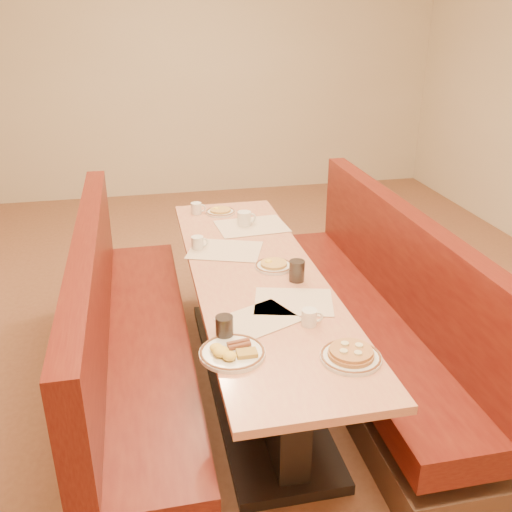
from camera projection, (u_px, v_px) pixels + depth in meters
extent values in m
plane|color=#9E6647|center=(256.00, 384.00, 3.47)|extent=(8.00, 8.00, 0.00)
cube|color=beige|center=(183.00, 74.00, 6.49)|extent=(6.00, 0.04, 2.80)
cube|color=black|center=(256.00, 380.00, 3.46)|extent=(0.55, 1.88, 0.06)
cube|color=black|center=(256.00, 334.00, 3.33)|extent=(0.15, 1.75, 0.71)
cube|color=tan|center=(256.00, 276.00, 3.18)|extent=(0.70, 2.50, 0.04)
cube|color=#4C3326|center=(143.00, 385.00, 3.31)|extent=(0.55, 2.50, 0.20)
cube|color=#621D10|center=(139.00, 345.00, 3.20)|extent=(0.55, 2.50, 0.16)
cube|color=#621D10|center=(91.00, 288.00, 3.00)|extent=(0.12, 2.50, 0.60)
cube|color=#4C3326|center=(362.00, 357.00, 3.56)|extent=(0.55, 2.50, 0.20)
cube|color=#621D10|center=(365.00, 320.00, 3.45)|extent=(0.55, 2.50, 0.16)
cube|color=#621D10|center=(405.00, 260.00, 3.34)|extent=(0.12, 2.50, 0.60)
cube|color=beige|center=(259.00, 320.00, 2.70)|extent=(0.42, 0.38, 0.00)
cube|color=beige|center=(294.00, 302.00, 2.86)|extent=(0.45, 0.38, 0.00)
cube|color=beige|center=(225.00, 250.00, 3.46)|extent=(0.51, 0.45, 0.00)
cube|color=beige|center=(252.00, 226.00, 3.84)|extent=(0.48, 0.38, 0.00)
cylinder|color=silver|center=(351.00, 357.00, 2.40)|extent=(0.26, 0.26, 0.02)
torus|color=brown|center=(351.00, 356.00, 2.39)|extent=(0.26, 0.26, 0.01)
cylinder|color=#AF6D3E|center=(351.00, 354.00, 2.39)|extent=(0.19, 0.19, 0.02)
cylinder|color=#AF6D3E|center=(351.00, 351.00, 2.38)|extent=(0.18, 0.18, 0.01)
cylinder|color=beige|center=(359.00, 345.00, 2.40)|extent=(0.03, 0.03, 0.01)
cylinder|color=beige|center=(345.00, 344.00, 2.41)|extent=(0.03, 0.03, 0.01)
cylinder|color=beige|center=(344.00, 351.00, 2.36)|extent=(0.03, 0.03, 0.01)
cylinder|color=beige|center=(358.00, 353.00, 2.35)|extent=(0.03, 0.03, 0.01)
cylinder|color=silver|center=(232.00, 353.00, 2.42)|extent=(0.28, 0.28, 0.02)
torus|color=brown|center=(232.00, 351.00, 2.42)|extent=(0.28, 0.28, 0.01)
ellipsoid|color=yellow|center=(221.00, 352.00, 2.39)|extent=(0.07, 0.07, 0.04)
ellipsoid|color=yellow|center=(230.00, 356.00, 2.36)|extent=(0.06, 0.06, 0.03)
ellipsoid|color=yellow|center=(216.00, 348.00, 2.42)|extent=(0.06, 0.06, 0.03)
cylinder|color=brown|center=(240.00, 346.00, 2.44)|extent=(0.10, 0.04, 0.02)
cylinder|color=brown|center=(238.00, 342.00, 2.47)|extent=(0.10, 0.04, 0.02)
cube|color=#B38738|center=(247.00, 353.00, 2.39)|extent=(0.09, 0.06, 0.02)
cylinder|color=silver|center=(274.00, 266.00, 3.23)|extent=(0.21, 0.21, 0.02)
torus|color=brown|center=(274.00, 265.00, 3.23)|extent=(0.21, 0.21, 0.01)
cylinder|color=gold|center=(274.00, 264.00, 3.23)|extent=(0.15, 0.15, 0.02)
ellipsoid|color=yellow|center=(268.00, 262.00, 3.24)|extent=(0.04, 0.04, 0.02)
cylinder|color=silver|center=(220.00, 212.00, 4.08)|extent=(0.21, 0.21, 0.02)
torus|color=brown|center=(220.00, 211.00, 4.08)|extent=(0.21, 0.21, 0.01)
cylinder|color=gold|center=(220.00, 210.00, 4.07)|extent=(0.15, 0.15, 0.02)
ellipsoid|color=yellow|center=(216.00, 209.00, 4.08)|extent=(0.04, 0.04, 0.02)
cylinder|color=silver|center=(309.00, 317.00, 2.64)|extent=(0.07, 0.07, 0.08)
torus|color=silver|center=(317.00, 317.00, 2.65)|extent=(0.06, 0.02, 0.06)
cylinder|color=black|center=(309.00, 311.00, 2.63)|extent=(0.06, 0.06, 0.01)
cylinder|color=silver|center=(197.00, 243.00, 3.47)|extent=(0.07, 0.07, 0.08)
torus|color=silver|center=(204.00, 242.00, 3.48)|extent=(0.06, 0.01, 0.06)
cylinder|color=black|center=(197.00, 238.00, 3.46)|extent=(0.06, 0.06, 0.01)
cylinder|color=silver|center=(244.00, 219.00, 3.84)|extent=(0.09, 0.09, 0.10)
torus|color=silver|center=(251.00, 218.00, 3.85)|extent=(0.07, 0.02, 0.07)
cylinder|color=black|center=(244.00, 213.00, 3.82)|extent=(0.08, 0.08, 0.01)
cylinder|color=silver|center=(196.00, 208.00, 4.06)|extent=(0.08, 0.08, 0.08)
torus|color=silver|center=(202.00, 208.00, 4.07)|extent=(0.06, 0.02, 0.06)
cylinder|color=black|center=(196.00, 204.00, 4.05)|extent=(0.06, 0.06, 0.01)
cylinder|color=black|center=(224.00, 328.00, 2.53)|extent=(0.08, 0.08, 0.11)
cylinder|color=silver|center=(224.00, 328.00, 2.53)|extent=(0.08, 0.08, 0.11)
cylinder|color=black|center=(297.00, 271.00, 3.06)|extent=(0.08, 0.08, 0.11)
cylinder|color=silver|center=(297.00, 271.00, 3.06)|extent=(0.08, 0.08, 0.12)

